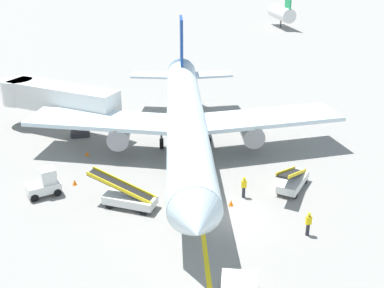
% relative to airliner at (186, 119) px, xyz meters
% --- Properties ---
extents(ground_plane, '(300.00, 300.00, 0.00)m').
position_rel_airliner_xyz_m(ground_plane, '(1.34, -10.96, -3.42)').
color(ground_plane, gray).
extents(taxi_line_yellow, '(10.61, 79.37, 0.01)m').
position_rel_airliner_xyz_m(taxi_line_yellow, '(-0.07, -5.96, -3.41)').
color(taxi_line_yellow, yellow).
rests_on(taxi_line_yellow, ground).
extents(airliner, '(28.37, 35.32, 10.10)m').
position_rel_airliner_xyz_m(airliner, '(0.00, 0.00, 0.00)').
color(airliner, silver).
rests_on(airliner, ground).
extents(jet_bridge, '(11.89, 9.44, 4.85)m').
position_rel_airliner_xyz_m(jet_bridge, '(-12.10, 8.01, 0.12)').
color(jet_bridge, silver).
rests_on(jet_bridge, ground).
extents(baggage_tug_near_wing, '(2.69, 2.02, 2.10)m').
position_rel_airliner_xyz_m(baggage_tug_near_wing, '(-11.60, -5.50, -2.49)').
color(baggage_tug_near_wing, silver).
rests_on(baggage_tug_near_wing, ground).
extents(belt_loader_forward_hold, '(4.07, 4.71, 2.59)m').
position_rel_airliner_xyz_m(belt_loader_forward_hold, '(7.02, -7.87, -2.64)').
color(belt_loader_forward_hold, silver).
rests_on(belt_loader_forward_hold, ground).
extents(belt_loader_aft_hold, '(4.99, 3.48, 2.59)m').
position_rel_airliner_xyz_m(belt_loader_aft_hold, '(-5.57, -8.35, -2.64)').
color(belt_loader_aft_hold, silver).
rests_on(belt_loader_aft_hold, ground).
extents(ground_crew_marshaller, '(0.36, 0.24, 1.70)m').
position_rel_airliner_xyz_m(ground_crew_marshaller, '(2.97, -8.46, -2.51)').
color(ground_crew_marshaller, '#26262D').
rests_on(ground_crew_marshaller, ground).
extents(ground_crew_wing_walker, '(0.36, 0.24, 1.70)m').
position_rel_airliner_xyz_m(ground_crew_wing_walker, '(5.72, -13.98, -2.51)').
color(ground_crew_wing_walker, '#26262D').
rests_on(ground_crew_wing_walker, ground).
extents(safety_cone_nose_left, '(0.36, 0.36, 0.44)m').
position_rel_airliner_xyz_m(safety_cone_nose_left, '(-9.58, -4.23, -3.20)').
color(safety_cone_nose_left, orange).
rests_on(safety_cone_nose_left, ground).
extents(safety_cone_nose_right, '(0.36, 0.36, 0.44)m').
position_rel_airliner_xyz_m(safety_cone_nose_right, '(1.75, -9.48, -3.20)').
color(safety_cone_nose_right, orange).
rests_on(safety_cone_nose_right, ground).
extents(safety_cone_wingtip_left, '(0.36, 0.36, 0.44)m').
position_rel_airliner_xyz_m(safety_cone_wingtip_left, '(-8.77, 1.23, -3.20)').
color(safety_cone_wingtip_left, orange).
rests_on(safety_cone_wingtip_left, ground).
extents(distant_aircraft_far_left, '(3.00, 10.10, 8.80)m').
position_rel_airliner_xyz_m(distant_aircraft_far_left, '(31.98, 63.76, -0.20)').
color(distant_aircraft_far_left, silver).
rests_on(distant_aircraft_far_left, ground).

